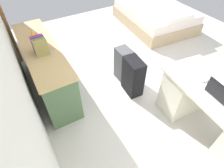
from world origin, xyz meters
The scene contains 10 objects.
ground_plane centered at (0.00, 0.00, 0.00)m, with size 5.85×5.85×0.00m, color beige.
desk centered at (-1.46, 0.19, 0.38)m, with size 1.49×0.78×0.73m.
credenza centered at (0.46, 1.73, 0.40)m, with size 1.80×0.48×0.80m.
bed centered at (1.33, -1.23, 0.24)m, with size 2.01×1.55×0.58m.
suitcase_black centered at (-0.32, 0.59, 0.31)m, with size 0.36×0.22×0.62m, color black.
suitcase_spare_grey centered at (0.00, 0.54, 0.29)m, with size 0.36×0.22×0.59m, color #4C4C51.
laptop centered at (-1.44, 0.25, 0.78)m, with size 0.33×0.25×0.21m.
computer_mouse centered at (-1.18, 0.19, 0.75)m, with size 0.06×0.10×0.03m, color white.
book_row centered at (0.31, 1.73, 0.91)m, with size 0.24×0.17×0.24m.
figurine_small centered at (0.80, 1.73, 0.85)m, with size 0.08×0.08×0.11m, color gold.
Camera 1 is at (-2.00, 1.96, 2.27)m, focal length 29.54 mm.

